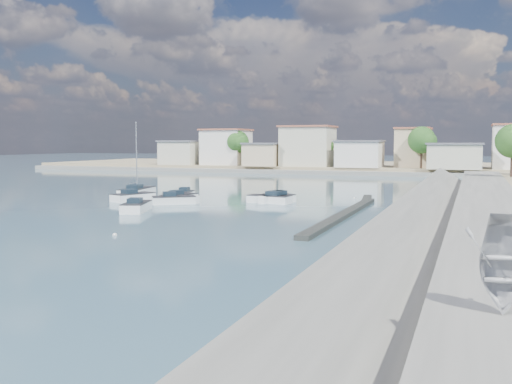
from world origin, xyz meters
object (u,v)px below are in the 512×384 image
at_px(motorboat_f, 275,198).
at_px(motorboat_d, 276,199).
at_px(motorboat_b, 135,197).
at_px(motorboat_e, 181,198).
at_px(motorboat_a, 137,207).
at_px(overturned_dinghy, 502,305).
at_px(motorboat_g, 183,196).
at_px(sailboat, 138,191).
at_px(motorboat_c, 267,199).
at_px(motorboat_h, 176,200).

bearing_deg(motorboat_f, motorboat_d, -67.87).
bearing_deg(motorboat_b, motorboat_e, 8.39).
distance_m(motorboat_a, overturned_dinghy, 41.43).
distance_m(motorboat_g, sailboat, 8.30).
height_order(motorboat_a, motorboat_d, same).
distance_m(motorboat_b, sailboat, 7.40).
distance_m(motorboat_f, sailboat, 18.59).
bearing_deg(motorboat_c, motorboat_d, 43.74).
relative_size(motorboat_b, motorboat_g, 1.16).
bearing_deg(overturned_dinghy, motorboat_e, 123.49).
xyz_separation_m(motorboat_g, overturned_dinghy, (31.06, -40.26, 1.68)).
xyz_separation_m(motorboat_a, sailboat, (-9.09, 14.46, 0.03)).
height_order(motorboat_c, sailboat, sailboat).
bearing_deg(motorboat_c, motorboat_g, 176.72).
bearing_deg(motorboat_h, motorboat_f, 31.98).
bearing_deg(motorboat_h, motorboat_c, 26.93).
xyz_separation_m(motorboat_d, motorboat_f, (-0.24, 0.60, 0.00)).
bearing_deg(sailboat, motorboat_h, -39.59).
relative_size(motorboat_b, motorboat_c, 1.04).
bearing_deg(motorboat_b, sailboat, 119.87).
distance_m(motorboat_c, overturned_dinghy, 44.83).
distance_m(motorboat_a, motorboat_d, 14.99).
relative_size(motorboat_c, overturned_dinghy, 1.88).
xyz_separation_m(motorboat_f, motorboat_h, (-8.89, -5.55, 0.00)).
bearing_deg(motorboat_d, motorboat_c, -136.26).
xyz_separation_m(motorboat_b, sailboat, (-3.69, 6.42, 0.03)).
distance_m(motorboat_d, motorboat_f, 0.65).
xyz_separation_m(motorboat_g, sailboat, (-7.73, 3.02, 0.03)).
relative_size(motorboat_e, sailboat, 0.54).
bearing_deg(motorboat_c, motorboat_h, -153.07).
bearing_deg(motorboat_a, motorboat_c, 50.64).
relative_size(motorboat_f, sailboat, 0.40).
height_order(motorboat_b, motorboat_g, same).
height_order(motorboat_e, sailboat, sailboat).
bearing_deg(motorboat_d, motorboat_g, -179.57).
xyz_separation_m(motorboat_h, overturned_dinghy, (29.24, -35.39, 1.68)).
relative_size(motorboat_c, motorboat_h, 1.13).
height_order(motorboat_a, motorboat_f, same).
bearing_deg(motorboat_d, motorboat_h, -151.53).
bearing_deg(motorboat_c, motorboat_e, -167.36).
relative_size(motorboat_a, overturned_dinghy, 1.96).
height_order(motorboat_h, overturned_dinghy, overturned_dinghy).
xyz_separation_m(sailboat, overturned_dinghy, (38.79, -43.29, 1.65)).
bearing_deg(motorboat_g, motorboat_e, -66.16).
distance_m(motorboat_f, motorboat_h, 10.48).
relative_size(motorboat_c, sailboat, 0.57).
bearing_deg(overturned_dinghy, motorboat_b, 128.62).
height_order(motorboat_b, motorboat_e, same).
distance_m(motorboat_a, motorboat_h, 6.58).
height_order(motorboat_b, motorboat_f, same).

